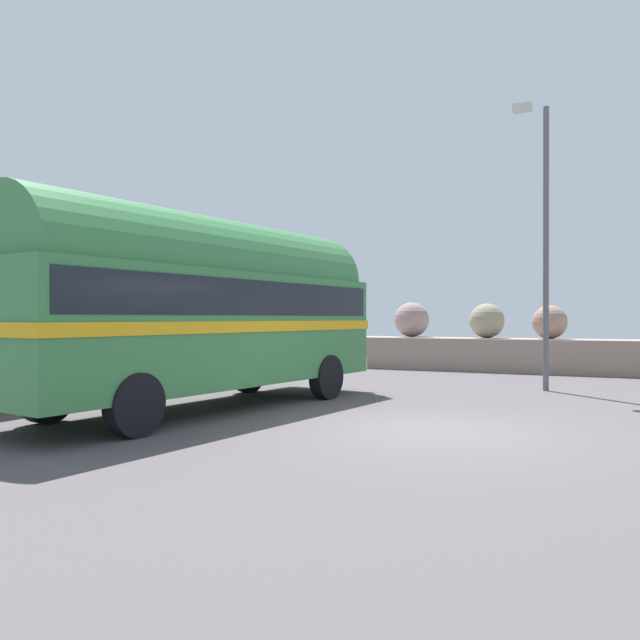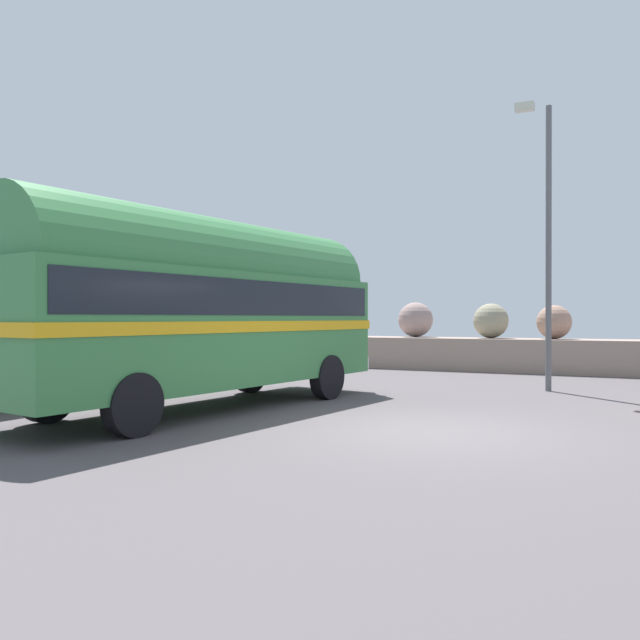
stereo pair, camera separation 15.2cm
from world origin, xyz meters
name	(u,v)px [view 2 (the right image)]	position (x,y,z in m)	size (l,w,h in m)	color
ground	(429,431)	(0.00, 0.00, 0.01)	(32.00, 26.00, 0.02)	#514B4E
breakwater	(527,349)	(0.03, 11.79, 0.76)	(31.36, 2.22, 2.40)	gray
vintage_coach	(205,304)	(-4.51, 0.38, 2.05)	(3.74, 8.86, 3.70)	black
second_coach	(83,307)	(-8.83, 1.49, 2.05)	(2.78, 8.68, 3.70)	black
lamp_post	(546,232)	(1.13, 6.33, 3.86)	(0.79, 0.66, 6.89)	#5B5B60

